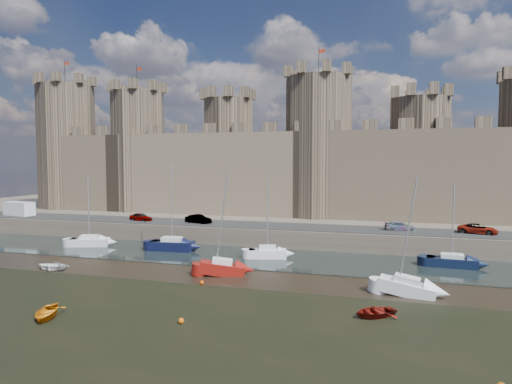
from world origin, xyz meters
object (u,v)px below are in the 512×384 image
(sailboat_1, at_px, (172,245))
(sailboat_4, at_px, (222,267))
(car_1, at_px, (198,219))
(car_2, at_px, (400,226))
(dinghy_0, at_px, (46,314))
(sailboat_3, at_px, (452,261))
(sailboat_0, at_px, (89,241))
(van, at_px, (19,209))
(car_0, at_px, (141,217))
(sailboat_5, at_px, (407,287))
(car_3, at_px, (478,229))
(sailboat_2, at_px, (267,252))

(sailboat_1, xyz_separation_m, sailboat_4, (10.73, -9.77, -0.09))
(car_1, xyz_separation_m, sailboat_1, (-0.02, -8.45, -2.30))
(car_2, distance_m, dinghy_0, 43.90)
(car_1, height_order, sailboat_3, sailboat_3)
(sailboat_0, relative_size, sailboat_3, 1.05)
(sailboat_1, relative_size, dinghy_0, 3.44)
(car_2, relative_size, van, 0.75)
(car_0, distance_m, sailboat_0, 9.58)
(car_2, relative_size, sailboat_1, 0.36)
(car_1, distance_m, sailboat_1, 8.76)
(sailboat_1, relative_size, sailboat_4, 1.05)
(sailboat_5, bearing_deg, sailboat_1, 165.88)
(sailboat_3, xyz_separation_m, sailboat_5, (-5.07, -12.31, 0.02))
(sailboat_0, height_order, sailboat_1, sailboat_1)
(car_0, bearing_deg, car_2, -75.54)
(car_2, xyz_separation_m, sailboat_4, (-17.73, -19.53, -2.31))
(sailboat_5, relative_size, dinghy_0, 3.20)
(car_0, xyz_separation_m, van, (-23.16, 0.06, 0.54))
(car_1, height_order, car_3, car_1)
(car_0, bearing_deg, sailboat_1, -118.99)
(car_2, bearing_deg, sailboat_3, -159.45)
(van, distance_m, sailboat_5, 64.89)
(car_3, bearing_deg, car_2, 103.94)
(car_2, distance_m, van, 61.27)
(car_0, relative_size, car_3, 0.80)
(sailboat_4, xyz_separation_m, dinghy_0, (-7.97, -15.95, -0.44))
(car_0, relative_size, sailboat_3, 0.41)
(car_1, xyz_separation_m, van, (-32.81, 0.17, 0.51))
(car_0, xyz_separation_m, car_3, (47.45, 0.99, 0.01))
(car_1, relative_size, sailboat_5, 0.39)
(sailboat_2, height_order, sailboat_5, sailboat_5)
(car_1, xyz_separation_m, sailboat_0, (-12.37, -8.77, -2.41))
(sailboat_5, bearing_deg, sailboat_0, 172.57)
(dinghy_0, bearing_deg, sailboat_2, 42.83)
(car_2, bearing_deg, sailboat_0, 94.31)
(car_0, relative_size, dinghy_0, 1.15)
(sailboat_2, distance_m, sailboat_5, 19.07)
(car_0, relative_size, van, 0.69)
(sailboat_4, bearing_deg, dinghy_0, -134.34)
(car_0, height_order, car_1, car_1)
(van, distance_m, dinghy_0, 49.54)
(car_0, xyz_separation_m, dinghy_0, (12.39, -34.28, -2.80))
(sailboat_1, height_order, sailboat_4, sailboat_1)
(car_0, xyz_separation_m, sailboat_3, (43.44, -8.01, -2.41))
(car_0, bearing_deg, sailboat_0, 175.58)
(sailboat_3, bearing_deg, car_1, 171.12)
(car_2, xyz_separation_m, sailboat_0, (-40.82, -10.08, -2.33))
(van, height_order, sailboat_2, sailboat_2)
(car_0, bearing_deg, car_3, -76.16)
(sailboat_3, bearing_deg, van, 177.37)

